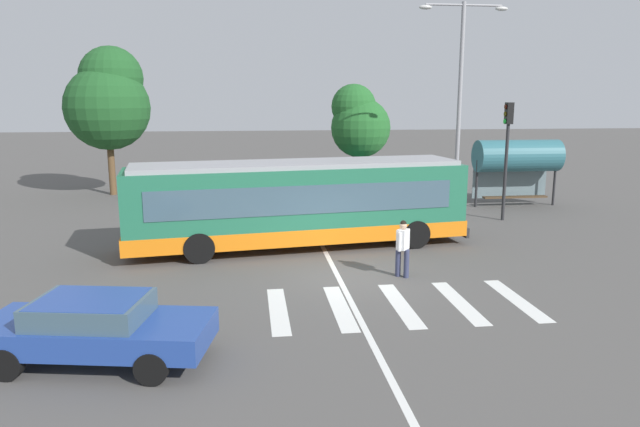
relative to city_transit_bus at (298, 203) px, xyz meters
The scene contains 15 objects.
ground_plane 4.18m from the city_transit_bus, 72.04° to the right, with size 160.00×160.00×0.00m, color #514F4C.
city_transit_bus is the anchor object (origin of this frame).
pedestrian_crossing_street 4.79m from the city_transit_bus, 54.74° to the right, with size 0.45×0.47×1.72m.
foreground_sedan 9.95m from the city_transit_bus, 119.13° to the right, with size 4.76×2.62×1.35m.
parked_car_silver 12.78m from the city_transit_bus, 95.77° to the left, with size 1.92×4.52×1.35m.
parked_car_black 12.27m from the city_transit_bus, 82.79° to the left, with size 1.94×4.53×1.35m.
parked_car_teal 13.01m from the city_transit_bus, 70.27° to the left, with size 1.99×4.56×1.35m.
parked_car_white 13.92m from the city_transit_bus, 60.56° to the left, with size 2.07×4.60×1.35m.
traffic_light_far_corner 10.07m from the city_transit_bus, 21.11° to the left, with size 0.33×0.32×5.05m.
bus_stop_shelter 13.17m from the city_transit_bus, 30.80° to the left, with size 4.14×1.54×3.25m.
twin_arm_street_lamp 11.27m from the city_transit_bus, 38.68° to the left, with size 4.19×0.32×9.52m.
background_tree_left 16.12m from the city_transit_bus, 125.29° to the left, with size 4.51×4.51×7.98m.
background_tree_right 14.73m from the city_transit_bus, 70.91° to the left, with size 3.49×3.49×6.06m.
crosswalk_painted_stripes 6.73m from the city_transit_bus, 71.46° to the right, with size 6.74×3.28×0.01m.
lane_center_line 2.46m from the city_transit_bus, 62.90° to the right, with size 0.16×24.00×0.01m, color silver.
Camera 1 is at (-2.92, -16.29, 5.22)m, focal length 32.47 mm.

